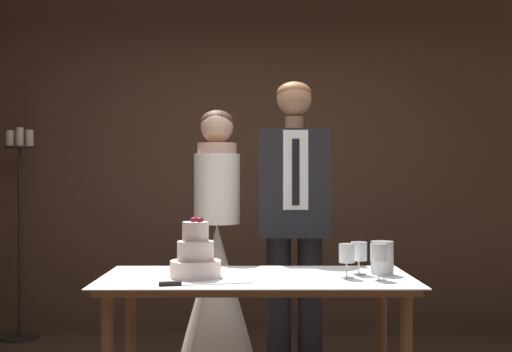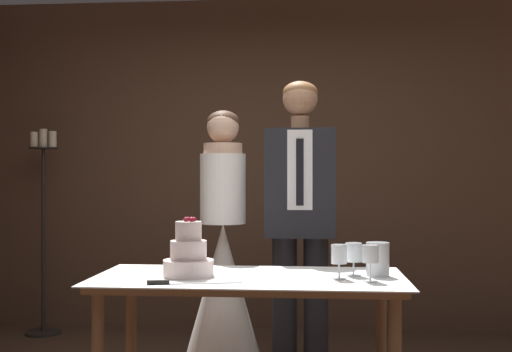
{
  "view_description": "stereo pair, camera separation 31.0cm",
  "coord_description": "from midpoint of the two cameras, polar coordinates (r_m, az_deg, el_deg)",
  "views": [
    {
      "loc": [
        0.03,
        -2.93,
        1.24
      ],
      "look_at": [
        0.05,
        0.57,
        1.24
      ],
      "focal_mm": 45.0,
      "sensor_mm": 36.0,
      "label": 1
    },
    {
      "loc": [
        0.34,
        -2.92,
        1.24
      ],
      "look_at": [
        0.05,
        0.57,
        1.24
      ],
      "focal_mm": 45.0,
      "sensor_mm": 36.0,
      "label": 2
    }
  ],
  "objects": [
    {
      "name": "wine_glass_middle",
      "position": [
        3.08,
        10.28,
        -7.03
      ],
      "size": [
        0.07,
        0.07,
        0.16
      ],
      "color": "silver",
      "rests_on": "cake_table"
    },
    {
      "name": "cake_table",
      "position": [
        3.15,
        2.25,
        -10.51
      ],
      "size": [
        1.5,
        0.72,
        0.76
      ],
      "color": "brown",
      "rests_on": "ground_plane"
    },
    {
      "name": "wine_glass_near",
      "position": [
        3.04,
        13.03,
        -6.88
      ],
      "size": [
        0.08,
        0.08,
        0.17
      ],
      "color": "silver",
      "rests_on": "cake_table"
    },
    {
      "name": "tiered_cake",
      "position": [
        3.12,
        -3.19,
        -7.13
      ],
      "size": [
        0.25,
        0.25,
        0.29
      ],
      "color": "beige",
      "rests_on": "cake_table"
    },
    {
      "name": "candle_stand",
      "position": [
        5.28,
        -16.8,
        -4.55
      ],
      "size": [
        0.28,
        0.28,
        1.61
      ],
      "color": "black",
      "rests_on": "ground_plane"
    },
    {
      "name": "wall_back",
      "position": [
        5.29,
        2.7,
        1.11
      ],
      "size": [
        4.82,
        0.12,
        2.69
      ],
      "primitive_type": "cube",
      "color": "#513828",
      "rests_on": "ground_plane"
    },
    {
      "name": "hurricane_candle",
      "position": [
        3.22,
        13.51,
        -7.29
      ],
      "size": [
        0.11,
        0.11,
        0.16
      ],
      "color": "silver",
      "rests_on": "cake_table"
    },
    {
      "name": "wine_glass_far",
      "position": [
        3.19,
        11.45,
        -6.84
      ],
      "size": [
        0.08,
        0.08,
        0.16
      ],
      "color": "silver",
      "rests_on": "cake_table"
    },
    {
      "name": "groom",
      "position": [
        3.9,
        6.22,
        -3.15
      ],
      "size": [
        0.42,
        0.25,
        1.82
      ],
      "color": "black",
      "rests_on": "ground_plane"
    },
    {
      "name": "cake_knife",
      "position": [
        2.91,
        -4.08,
        -9.45
      ],
      "size": [
        0.42,
        0.11,
        0.02
      ],
      "rotation": [
        0.0,
        0.0,
        0.21
      ],
      "color": "silver",
      "rests_on": "cake_table"
    },
    {
      "name": "bride",
      "position": [
        3.96,
        -0.7,
        -9.3
      ],
      "size": [
        0.54,
        0.54,
        1.65
      ],
      "color": "white",
      "rests_on": "ground_plane"
    }
  ]
}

